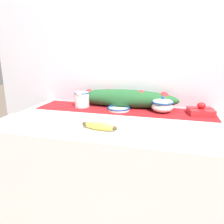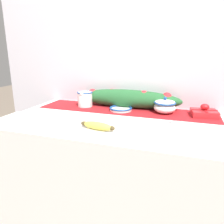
{
  "view_description": "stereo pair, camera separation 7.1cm",
  "coord_description": "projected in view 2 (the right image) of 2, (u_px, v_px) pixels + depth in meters",
  "views": [
    {
      "loc": [
        0.28,
        -1.12,
        1.28
      ],
      "look_at": [
        -0.01,
        -0.03,
        0.96
      ],
      "focal_mm": 35.0,
      "sensor_mm": 36.0,
      "label": 1
    },
    {
      "loc": [
        0.35,
        -1.1,
        1.28
      ],
      "look_at": [
        -0.01,
        -0.03,
        0.96
      ],
      "focal_mm": 35.0,
      "sensor_mm": 36.0,
      "label": 2
    }
  ],
  "objects": [
    {
      "name": "cream_pitcher",
      "position": [
        85.0,
        98.0,
        1.47
      ],
      "size": [
        0.1,
        0.12,
        0.1
      ],
      "color": "white",
      "rests_on": "countertop"
    },
    {
      "name": "gift_box",
      "position": [
        204.0,
        112.0,
        1.25
      ],
      "size": [
        0.16,
        0.14,
        0.07
      ],
      "rotation": [
        0.0,
        0.0,
        0.16
      ],
      "color": "red",
      "rests_on": "countertop"
    },
    {
      "name": "spoon",
      "position": [
        171.0,
        122.0,
        1.15
      ],
      "size": [
        0.14,
        0.1,
        0.01
      ],
      "rotation": [
        0.0,
        0.0,
        0.57
      ],
      "color": "#B7B7BC",
      "rests_on": "countertop"
    },
    {
      "name": "napkin_stack",
      "position": [
        18.0,
        117.0,
        1.22
      ],
      "size": [
        0.13,
        0.13,
        0.02
      ],
      "primitive_type": "cube",
      "rotation": [
        0.0,
        0.0,
        -0.0
      ],
      "color": "white",
      "rests_on": "countertop"
    },
    {
      "name": "poinsettia_garland",
      "position": [
        128.0,
        98.0,
        1.44
      ],
      "size": [
        0.69,
        0.13,
        0.12
      ],
      "color": "#235B2D",
      "rests_on": "countertop"
    },
    {
      "name": "sugar_bowl",
      "position": [
        165.0,
        106.0,
        1.31
      ],
      "size": [
        0.13,
        0.13,
        0.1
      ],
      "color": "white",
      "rests_on": "countertop"
    },
    {
      "name": "small_dish",
      "position": [
        121.0,
        109.0,
        1.38
      ],
      "size": [
        0.14,
        0.14,
        0.02
      ],
      "color": "white",
      "rests_on": "countertop"
    },
    {
      "name": "back_wall",
      "position": [
        132.0,
        62.0,
        1.46
      ],
      "size": [
        2.02,
        0.04,
        2.4
      ],
      "primitive_type": "cube",
      "color": "silver",
      "rests_on": "ground_plane"
    },
    {
      "name": "countertop",
      "position": [
        115.0,
        190.0,
        1.33
      ],
      "size": [
        1.22,
        0.68,
        0.91
      ],
      "primitive_type": "cube",
      "color": "silver",
      "rests_on": "ground_plane"
    },
    {
      "name": "banana",
      "position": [
        97.0,
        126.0,
        1.04
      ],
      "size": [
        0.19,
        0.06,
        0.04
      ],
      "rotation": [
        0.0,
        0.0,
        -0.14
      ],
      "color": "#DBCC4C",
      "rests_on": "countertop"
    },
    {
      "name": "table_runner",
      "position": [
        125.0,
        110.0,
        1.4
      ],
      "size": [
        1.12,
        0.25,
        0.0
      ],
      "primitive_type": "cube",
      "color": "#A8191E",
      "rests_on": "countertop"
    }
  ]
}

